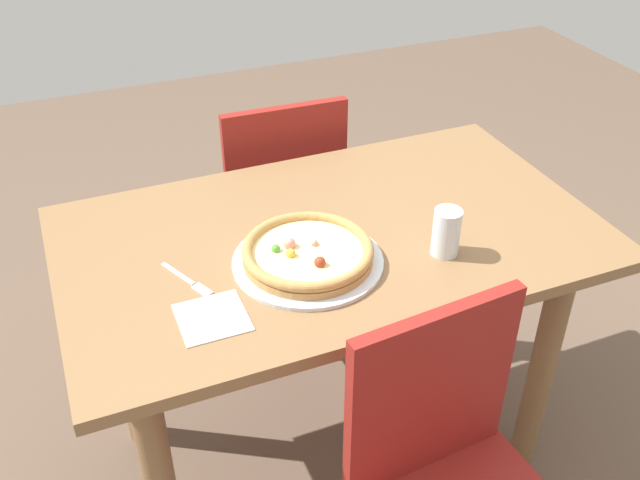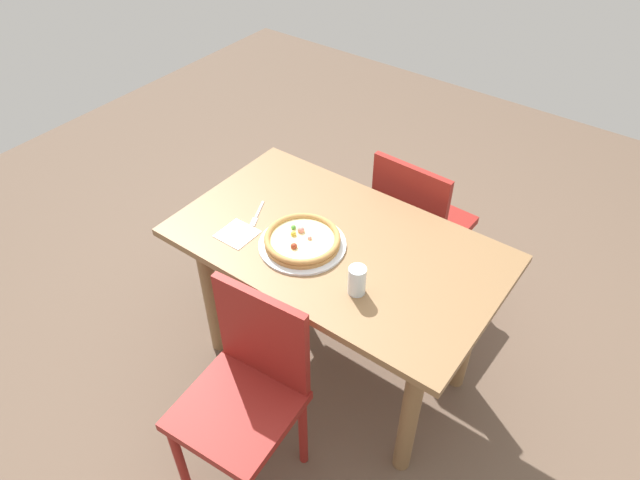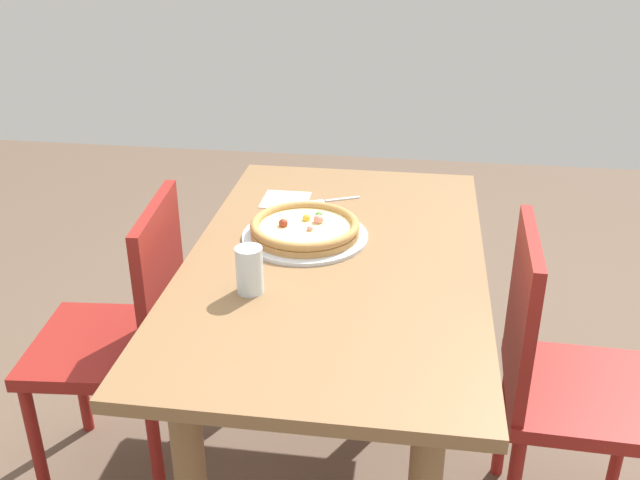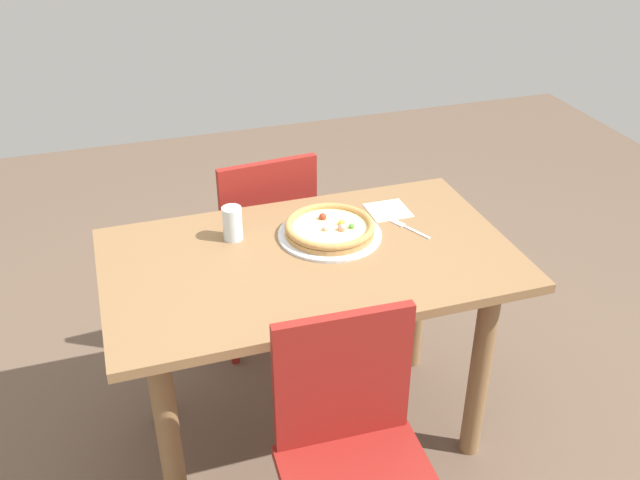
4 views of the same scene
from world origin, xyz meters
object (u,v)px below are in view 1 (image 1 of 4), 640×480
(dining_table, at_px, (331,277))
(plate, at_px, (308,261))
(drinking_glass, at_px, (446,232))
(pizza, at_px, (308,252))
(fork, at_px, (190,282))
(chair_near, at_px, (277,204))
(napkin, at_px, (212,317))

(dining_table, distance_m, plate, 0.20)
(plate, relative_size, drinking_glass, 3.01)
(pizza, height_order, fork, pizza)
(dining_table, height_order, plate, plate)
(dining_table, height_order, pizza, pizza)
(plate, bearing_deg, drinking_glass, 165.24)
(dining_table, relative_size, fork, 8.29)
(chair_near, relative_size, drinking_glass, 7.82)
(drinking_glass, distance_m, napkin, 0.56)
(chair_near, xyz_separation_m, drinking_glass, (-0.15, 0.77, 0.34))
(chair_near, bearing_deg, napkin, -115.44)
(plate, bearing_deg, pizza, -0.74)
(dining_table, height_order, fork, fork)
(pizza, relative_size, drinking_glass, 2.61)
(dining_table, distance_m, chair_near, 0.62)
(pizza, relative_size, napkin, 2.13)
(pizza, xyz_separation_m, drinking_glass, (-0.31, 0.08, 0.03))
(napkin, bearing_deg, plate, -157.97)
(plate, xyz_separation_m, fork, (0.27, -0.03, -0.00))
(dining_table, xyz_separation_m, napkin, (0.35, 0.20, 0.14))
(drinking_glass, bearing_deg, napkin, 2.13)
(plate, relative_size, pizza, 1.15)
(plate, bearing_deg, dining_table, -135.65)
(plate, height_order, pizza, pizza)
(fork, xyz_separation_m, drinking_glass, (-0.57, 0.11, 0.06))
(chair_near, xyz_separation_m, fork, (0.43, 0.66, 0.28))
(chair_near, bearing_deg, drinking_glass, -77.25)
(plate, relative_size, napkin, 2.46)
(fork, xyz_separation_m, napkin, (-0.01, 0.13, -0.00))
(napkin, bearing_deg, pizza, -157.95)
(dining_table, relative_size, chair_near, 1.45)
(chair_near, bearing_deg, fork, -120.86)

